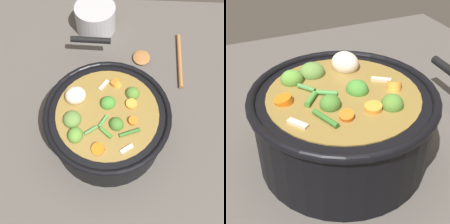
% 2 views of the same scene
% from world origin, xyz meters
% --- Properties ---
extents(ground_plane, '(1.10, 1.10, 0.00)m').
position_xyz_m(ground_plane, '(0.00, 0.00, 0.00)').
color(ground_plane, '#514C47').
extents(cooking_pot, '(0.30, 0.30, 0.16)m').
position_xyz_m(cooking_pot, '(0.00, -0.00, 0.07)').
color(cooking_pot, black).
rests_on(cooking_pot, ground_plane).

